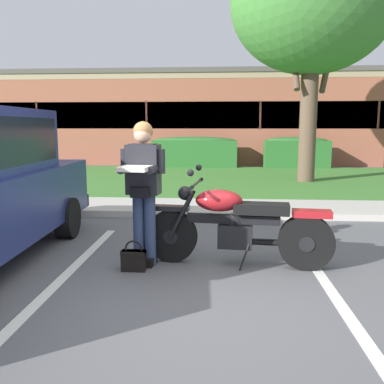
{
  "coord_description": "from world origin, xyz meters",
  "views": [
    {
      "loc": [
        0.4,
        -4.03,
        1.65
      ],
      "look_at": [
        0.03,
        1.06,
        0.85
      ],
      "focal_mm": 39.44,
      "sensor_mm": 36.0,
      "label": 1
    }
  ],
  "objects": [
    {
      "name": "grass_lawn",
      "position": [
        0.0,
        8.88,
        0.03
      ],
      "size": [
        60.0,
        7.6,
        0.06
      ],
      "primitive_type": "cube",
      "color": "#3D752D",
      "rests_on": "ground"
    },
    {
      "name": "brick_building",
      "position": [
        1.91,
        18.92,
        2.01
      ],
      "size": [
        27.93,
        10.79,
        4.02
      ],
      "color": "#93513D",
      "rests_on": "ground"
    },
    {
      "name": "hedge_left",
      "position": [
        -0.72,
        12.72,
        0.65
      ],
      "size": [
        3.34,
        0.9,
        1.24
      ],
      "color": "#286028",
      "rests_on": "ground"
    },
    {
      "name": "shade_tree",
      "position": [
        2.83,
        8.42,
        4.98
      ],
      "size": [
        4.55,
        4.55,
        6.95
      ],
      "color": "brown",
      "rests_on": "ground"
    },
    {
      "name": "curb_strip",
      "position": [
        0.0,
        3.48,
        0.06
      ],
      "size": [
        60.0,
        0.2,
        0.12
      ],
      "primitive_type": "cube",
      "color": "#B7B2A8",
      "rests_on": "ground"
    },
    {
      "name": "stall_stripe_0",
      "position": [
        -1.34,
        0.2,
        0.0
      ],
      "size": [
        0.16,
        4.4,
        0.01
      ],
      "primitive_type": "cube",
      "rotation": [
        0.0,
        0.0,
        0.01
      ],
      "color": "silver",
      "rests_on": "ground"
    },
    {
      "name": "rider_person",
      "position": [
        -0.52,
        0.79,
        1.01
      ],
      "size": [
        0.53,
        0.61,
        1.7
      ],
      "color": "black",
      "rests_on": "ground"
    },
    {
      "name": "motorcycle",
      "position": [
        0.67,
        0.86,
        0.48
      ],
      "size": [
        2.24,
        0.82,
        1.18
      ],
      "color": "black",
      "rests_on": "ground"
    },
    {
      "name": "concrete_walk",
      "position": [
        0.0,
        4.33,
        0.04
      ],
      "size": [
        60.0,
        1.5,
        0.08
      ],
      "primitive_type": "cube",
      "color": "#B7B2A8",
      "rests_on": "ground"
    },
    {
      "name": "stall_stripe_1",
      "position": [
        1.51,
        0.2,
        0.0
      ],
      "size": [
        0.16,
        4.4,
        0.01
      ],
      "primitive_type": "cube",
      "rotation": [
        0.0,
        0.0,
        0.01
      ],
      "color": "silver",
      "rests_on": "ground"
    },
    {
      "name": "ground_plane",
      "position": [
        0.0,
        0.0,
        0.0
      ],
      "size": [
        140.0,
        140.0,
        0.0
      ],
      "primitive_type": "plane",
      "color": "#565659"
    },
    {
      "name": "hedge_center_left",
      "position": [
        3.27,
        12.72,
        0.65
      ],
      "size": [
        2.49,
        0.9,
        1.24
      ],
      "color": "#286028",
      "rests_on": "ground"
    },
    {
      "name": "handbag",
      "position": [
        -0.61,
        0.57,
        0.14
      ],
      "size": [
        0.28,
        0.13,
        0.36
      ],
      "color": "black",
      "rests_on": "ground"
    }
  ]
}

